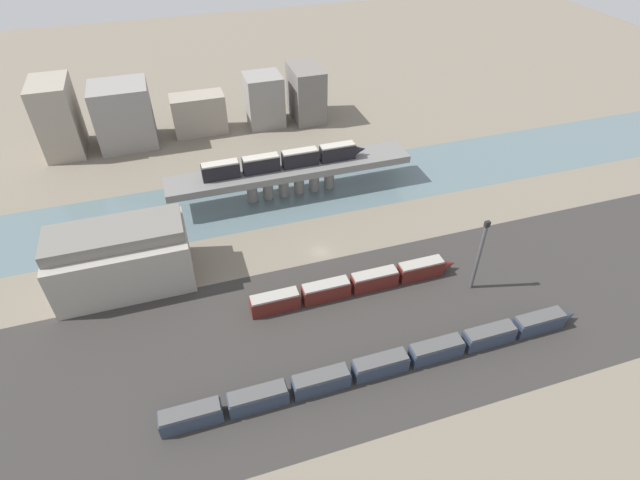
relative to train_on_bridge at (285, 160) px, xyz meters
name	(u,v)px	position (x,y,z in m)	size (l,w,h in m)	color
ground_plane	(320,252)	(1.43, -24.67, -10.07)	(400.00, 400.00, 0.00)	#756B5B
railbed_yard	(359,331)	(1.43, -48.67, -10.07)	(280.00, 42.00, 0.01)	#33302D
river_water	(292,193)	(1.43, 0.00, -10.07)	(320.00, 24.54, 0.01)	slate
bridge	(291,172)	(1.43, 0.00, -3.76)	(61.88, 8.96, 8.04)	slate
train_on_bridge	(285,160)	(0.00, 0.00, 0.00)	(41.76, 2.82, 4.14)	black
train_yard_near	(387,363)	(2.78, -58.25, -8.34)	(77.30, 3.00, 3.53)	#2D384C
train_yard_mid	(356,284)	(4.48, -38.51, -8.15)	(44.26, 2.91, 3.93)	#5B1E19
warehouse_building	(121,258)	(-39.54, -21.46, -3.51)	(26.55, 14.69, 13.80)	#9E998E
signal_tower	(479,256)	(27.56, -44.69, -1.43)	(1.00, 0.73, 16.95)	#4C4C51
city_block_far_left	(58,117)	(-55.23, 42.05, 0.35)	(10.25, 15.75, 20.85)	gray
city_block_left	(124,115)	(-37.69, 41.03, -0.98)	(15.98, 14.07, 18.18)	gray
city_block_center	(199,114)	(-16.34, 42.09, -4.08)	(15.96, 8.05, 11.99)	gray
city_block_right	(264,100)	(4.09, 41.75, -2.14)	(11.08, 10.81, 15.87)	gray
city_block_far_right	(306,93)	(17.88, 41.90, -1.69)	(9.35, 15.18, 16.76)	slate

